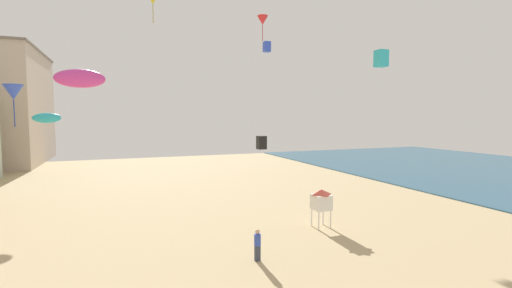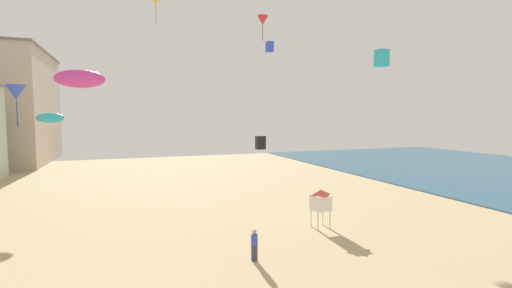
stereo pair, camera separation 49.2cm
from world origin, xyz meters
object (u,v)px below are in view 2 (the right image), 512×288
Objects in this scene: kite_flyer at (254,243)px; kite_blue_box at (270,47)px; kite_cyan_box at (382,58)px; kite_blue_delta at (16,92)px; kite_magenta_parafoil at (80,79)px; kite_black_box at (260,143)px; kite_red_delta at (263,20)px; kite_cyan_parafoil_2 at (50,118)px; lifeguard_stand at (321,200)px.

kite_flyer is 30.14m from kite_blue_box.
kite_blue_box is 1.07× the size of kite_cyan_box.
kite_blue_delta is 7.59m from kite_magenta_parafoil.
kite_black_box is (2.08, 4.52, 4.77)m from kite_flyer.
kite_blue_delta is at bearing 159.56° from kite_cyan_box.
kite_magenta_parafoil is at bearing -173.32° from kite_red_delta.
kite_flyer is at bearing -161.14° from kite_cyan_box.
kite_cyan_box is (10.67, 3.65, 10.44)m from kite_flyer.
kite_magenta_parafoil is 12.92m from kite_red_delta.
kite_cyan_box is 0.64× the size of kite_red_delta.
kite_black_box is at bearing -113.43° from kite_red_delta.
kite_flyer is at bearing -114.67° from kite_black_box.
kite_cyan_box reaches higher than kite_blue_delta.
kite_flyer is 0.91× the size of kite_red_delta.
kite_flyer is at bearing -114.14° from kite_red_delta.
kite_cyan_parafoil_2 is (-15.76, 11.46, -7.06)m from kite_red_delta.
lifeguard_stand is 3.01× the size of kite_black_box.
kite_cyan_box is 8.81m from kite_red_delta.
kite_cyan_parafoil_2 is (0.81, 6.88, -1.78)m from kite_blue_delta.
kite_red_delta is (-7.13, 4.25, 2.94)m from kite_cyan_box.
kite_cyan_box is at bearing -5.80° from kite_black_box.
kite_blue_box is at bearing 42.27° from kite_magenta_parafoil.
kite_red_delta is 0.80× the size of kite_cyan_parafoil_2.
lifeguard_stand is 24.69m from kite_cyan_parafoil_2.
kite_magenta_parafoil reaches higher than kite_cyan_parafoil_2.
lifeguard_stand is 1.41× the size of kite_red_delta.
kite_red_delta reaches higher than kite_black_box.
kite_black_box is (14.30, -14.84, -1.55)m from kite_cyan_parafoil_2.
kite_red_delta is 2.14× the size of kite_black_box.
kite_red_delta is at bearing 149.19° from kite_cyan_box.
kite_cyan_box is 0.42× the size of kite_magenta_parafoil.
kite_blue_delta is 17.99m from kite_red_delta.
kite_blue_delta is at bearing 127.86° from kite_magenta_parafoil.
kite_cyan_parafoil_2 is at bearing 145.53° from kite_cyan_box.
kite_magenta_parafoil is at bearing 171.48° from kite_cyan_box.
kite_blue_delta is at bearing 133.31° from lifeguard_stand.
kite_cyan_parafoil_2 is at bearing 143.98° from kite_red_delta.
lifeguard_stand is 1.12× the size of kite_cyan_parafoil_2.
kite_magenta_parafoil is 1.51× the size of kite_red_delta.
kite_blue_delta is 1.29× the size of kite_cyan_parafoil_2.
kite_cyan_parafoil_2 reaches higher than lifeguard_stand.
kite_blue_delta is (-19.00, 8.92, 7.18)m from lifeguard_stand.
kite_magenta_parafoil is (-19.06, 2.85, -1.84)m from kite_cyan_box.
kite_cyan_box is at bearing -20.41° from lifeguard_stand.
lifeguard_stand is 0.87× the size of kite_blue_delta.
kite_blue_box is 23.51m from kite_black_box.
kite_red_delta reaches higher than kite_cyan_box.
kite_blue_box is at bearing 11.15° from kite_cyan_parafoil_2.
kite_cyan_box is at bearing -34.47° from kite_cyan_parafoil_2.
kite_blue_delta is 1.62× the size of kite_red_delta.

